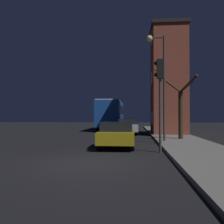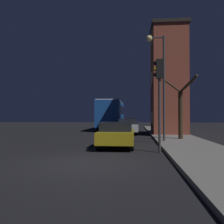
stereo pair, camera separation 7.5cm
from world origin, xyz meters
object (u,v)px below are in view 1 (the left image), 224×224
traffic_light (159,86)px  bus (111,113)px  car_far_lane (130,123)px  bare_tree (181,108)px  car_mid_lane (128,126)px  car_near_lane (117,134)px  streetlamp (160,71)px

traffic_light → bus: (-4.07, 19.56, -1.01)m
traffic_light → bus: size_ratio=0.39×
car_far_lane → bare_tree: bearing=-76.6°
traffic_light → bus: 20.00m
traffic_light → car_mid_lane: bearing=98.7°
traffic_light → car_near_lane: size_ratio=1.13×
streetlamp → car_far_lane: size_ratio=1.38×
streetlamp → traffic_light: streetlamp is taller
bus → car_near_lane: bus is taller
traffic_light → bare_tree: (2.03, 5.57, -0.87)m
bus → car_mid_lane: size_ratio=2.75×
traffic_light → bare_tree: bearing=69.9°
streetlamp → car_mid_lane: streetlamp is taller
bare_tree → car_mid_lane: (-3.79, 5.88, -1.48)m
traffic_light → car_near_lane: 3.56m
streetlamp → car_mid_lane: 8.57m
bare_tree → car_near_lane: 5.90m
bare_tree → car_far_lane: 16.12m
bare_tree → streetlamp: bearing=-136.7°
streetlamp → car_near_lane: 5.12m
traffic_light → car_mid_lane: (-1.75, 11.45, -2.34)m
bus → car_near_lane: bearing=-83.7°
streetlamp → bare_tree: (1.62, 1.52, -2.25)m
car_near_lane → car_mid_lane: size_ratio=0.95×
bus → streetlamp: bearing=-73.9°
traffic_light → car_near_lane: bearing=142.0°
streetlamp → car_near_lane: streetlamp is taller
bare_tree → bus: 15.26m
traffic_light → streetlamp: bearing=84.1°
streetlamp → bare_tree: bearing=43.3°
car_near_lane → car_mid_lane: bearing=88.1°
bare_tree → car_near_lane: bearing=-136.2°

